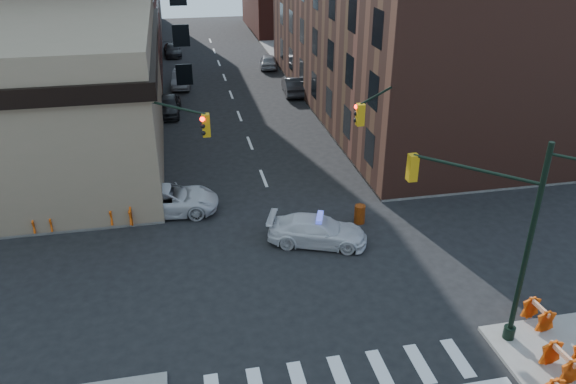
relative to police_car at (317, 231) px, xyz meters
name	(u,v)px	position (x,y,z in m)	size (l,w,h in m)	color
ground	(299,269)	(-1.39, -2.02, -0.71)	(140.00, 140.00, 0.00)	black
sidewalk_ne	(446,68)	(21.61, 30.73, -0.63)	(34.00, 54.50, 0.15)	gray
commercial_row_ne	(397,20)	(11.61, 20.48, 6.29)	(14.00, 34.00, 14.00)	#4F291F
signal_pole_se	(499,228)	(4.65, -7.54, 3.91)	(5.40, 5.27, 8.00)	black
signal_pole_nw	(159,148)	(-7.24, 3.32, 3.63)	(3.58, 3.67, 8.00)	black
signal_pole_ne	(385,131)	(4.45, 3.33, 3.63)	(3.67, 3.58, 8.00)	black
tree_ne_near	(319,57)	(6.11, 23.98, 2.78)	(3.00, 3.00, 4.85)	black
tree_ne_far	(299,39)	(6.11, 31.98, 2.78)	(3.00, 3.00, 4.85)	black
police_car	(317,231)	(0.00, 0.00, 0.00)	(1.98, 4.86, 1.41)	silver
pickup	(167,200)	(-7.19, 4.71, 0.06)	(2.55, 5.53, 1.54)	silver
parked_car_wnear	(169,105)	(-6.89, 21.48, 0.06)	(1.82, 4.51, 1.54)	black
parked_car_wfar	(182,79)	(-5.57, 29.42, 0.06)	(1.61, 4.62, 1.52)	gray
parked_car_wdeep	(172,50)	(-6.22, 42.46, -0.07)	(1.79, 4.41, 1.28)	black
parked_car_enear	(293,86)	(4.11, 25.08, 0.07)	(1.65, 4.72, 1.56)	black
parked_car_efar	(268,61)	(3.52, 34.83, 0.01)	(1.70, 4.21, 1.44)	#94969C
pedestrian_a	(140,206)	(-8.56, 3.98, 0.22)	(0.57, 0.37, 1.56)	black
pedestrian_b	(116,184)	(-9.95, 6.50, 0.42)	(0.94, 0.74, 1.94)	black
pedestrian_c	(92,183)	(-11.30, 7.01, 0.38)	(1.10, 0.46, 1.88)	#1E212D
barrel_road	(360,214)	(2.68, 1.55, -0.21)	(0.56, 0.56, 1.00)	#F1600B
barrel_bank	(190,199)	(-5.96, 5.10, -0.21)	(0.55, 0.55, 0.98)	#E9440A
barricade_se_a	(538,315)	(6.93, -7.81, -0.11)	(1.20, 0.60, 0.90)	#C06109
barricade_se_b	(561,362)	(6.13, -10.34, -0.07)	(1.30, 0.65, 0.97)	red
barricade_nw_a	(122,215)	(-9.49, 3.68, -0.07)	(1.30, 0.65, 0.97)	orange
barricade_nw_b	(43,224)	(-13.39, 3.68, -0.14)	(1.10, 0.55, 0.83)	#D05109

